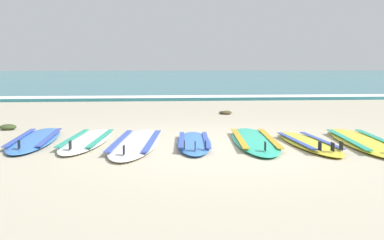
{
  "coord_description": "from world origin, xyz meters",
  "views": [
    {
      "loc": [
        -0.89,
        -5.97,
        1.14
      ],
      "look_at": [
        -0.3,
        1.14,
        0.25
      ],
      "focal_mm": 41.85,
      "sensor_mm": 36.0,
      "label": 1
    }
  ],
  "objects_px": {
    "surfboard_1": "(87,140)",
    "surfboard_5": "(308,143)",
    "surfboard_6": "(363,141)",
    "surfboard_0": "(35,139)",
    "surfboard_3": "(194,142)",
    "surfboard_2": "(136,143)",
    "surfboard_4": "(254,140)"
  },
  "relations": [
    {
      "from": "surfboard_1",
      "to": "surfboard_4",
      "type": "distance_m",
      "value": 2.45
    },
    {
      "from": "surfboard_0",
      "to": "surfboard_3",
      "type": "xyz_separation_m",
      "value": [
        2.32,
        -0.45,
        0.0
      ]
    },
    {
      "from": "surfboard_1",
      "to": "surfboard_6",
      "type": "distance_m",
      "value": 4.0
    },
    {
      "from": "surfboard_1",
      "to": "surfboard_2",
      "type": "xyz_separation_m",
      "value": [
        0.72,
        -0.27,
        -0.0
      ]
    },
    {
      "from": "surfboard_1",
      "to": "surfboard_4",
      "type": "height_order",
      "value": "same"
    },
    {
      "from": "surfboard_0",
      "to": "surfboard_2",
      "type": "relative_size",
      "value": 0.91
    },
    {
      "from": "surfboard_0",
      "to": "surfboard_6",
      "type": "distance_m",
      "value": 4.79
    },
    {
      "from": "surfboard_6",
      "to": "surfboard_0",
      "type": "bearing_deg",
      "value": 172.98
    },
    {
      "from": "surfboard_1",
      "to": "surfboard_2",
      "type": "distance_m",
      "value": 0.77
    },
    {
      "from": "surfboard_1",
      "to": "surfboard_0",
      "type": "bearing_deg",
      "value": 169.66
    },
    {
      "from": "surfboard_2",
      "to": "surfboard_6",
      "type": "xyz_separation_m",
      "value": [
        3.26,
        -0.17,
        -0.0
      ]
    },
    {
      "from": "surfboard_2",
      "to": "surfboard_5",
      "type": "relative_size",
      "value": 1.27
    },
    {
      "from": "surfboard_0",
      "to": "surfboard_3",
      "type": "height_order",
      "value": "same"
    },
    {
      "from": "surfboard_6",
      "to": "surfboard_3",
      "type": "bearing_deg",
      "value": 176.83
    },
    {
      "from": "surfboard_1",
      "to": "surfboard_3",
      "type": "bearing_deg",
      "value": -11.32
    },
    {
      "from": "surfboard_5",
      "to": "surfboard_2",
      "type": "bearing_deg",
      "value": 174.94
    },
    {
      "from": "surfboard_0",
      "to": "surfboard_2",
      "type": "xyz_separation_m",
      "value": [
        1.5,
        -0.42,
        -0.0
      ]
    },
    {
      "from": "surfboard_5",
      "to": "surfboard_1",
      "type": "bearing_deg",
      "value": 171.15
    },
    {
      "from": "surfboard_1",
      "to": "surfboard_4",
      "type": "relative_size",
      "value": 0.92
    },
    {
      "from": "surfboard_3",
      "to": "surfboard_0",
      "type": "bearing_deg",
      "value": 169.01
    },
    {
      "from": "surfboard_0",
      "to": "surfboard_5",
      "type": "height_order",
      "value": "same"
    },
    {
      "from": "surfboard_3",
      "to": "surfboard_4",
      "type": "xyz_separation_m",
      "value": [
        0.9,
        0.1,
        -0.0
      ]
    },
    {
      "from": "surfboard_6",
      "to": "surfboard_2",
      "type": "bearing_deg",
      "value": 177.04
    },
    {
      "from": "surfboard_3",
      "to": "surfboard_6",
      "type": "xyz_separation_m",
      "value": [
        2.43,
        -0.13,
        -0.0
      ]
    },
    {
      "from": "surfboard_1",
      "to": "surfboard_2",
      "type": "height_order",
      "value": "same"
    },
    {
      "from": "surfboard_0",
      "to": "surfboard_3",
      "type": "distance_m",
      "value": 2.36
    },
    {
      "from": "surfboard_2",
      "to": "surfboard_5",
      "type": "bearing_deg",
      "value": -5.06
    },
    {
      "from": "surfboard_3",
      "to": "surfboard_4",
      "type": "height_order",
      "value": "same"
    },
    {
      "from": "surfboard_2",
      "to": "surfboard_6",
      "type": "bearing_deg",
      "value": -2.96
    },
    {
      "from": "surfboard_0",
      "to": "surfboard_1",
      "type": "distance_m",
      "value": 0.79
    },
    {
      "from": "surfboard_0",
      "to": "surfboard_6",
      "type": "xyz_separation_m",
      "value": [
        4.76,
        -0.59,
        -0.0
      ]
    },
    {
      "from": "surfboard_1",
      "to": "surfboard_5",
      "type": "bearing_deg",
      "value": -8.85
    }
  ]
}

